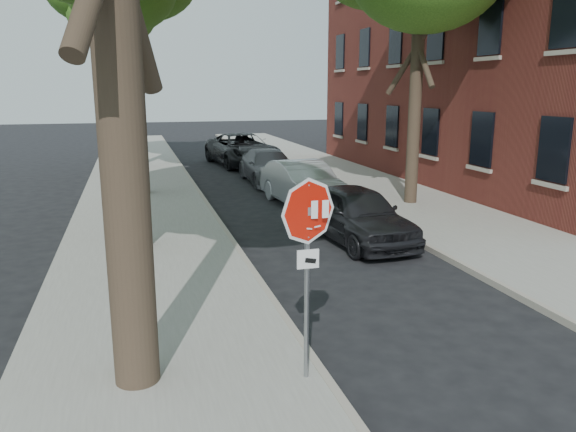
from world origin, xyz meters
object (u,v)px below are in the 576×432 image
car_b (303,184)px  car_d (242,150)px  car_c (269,166)px  car_a (357,214)px  stop_sign (308,241)px  tree_far (123,9)px

car_b → car_d: size_ratio=0.77×
car_c → car_d: size_ratio=0.80×
car_d → car_a: bearing=-96.7°
stop_sign → car_b: bearing=73.2°
tree_far → car_c: 10.02m
stop_sign → car_c: size_ratio=0.57×
tree_far → car_c: bearing=-45.5°
stop_sign → car_a: stop_sign is taller
car_b → car_d: 10.23m
stop_sign → car_b: size_ratio=0.59×
stop_sign → car_c: 16.12m
car_c → car_d: 5.44m
car_a → car_b: car_b is taller
tree_far → car_b: 13.21m
stop_sign → tree_far: size_ratio=0.28×
stop_sign → car_d: stop_sign is taller
car_a → car_d: car_d is taller
tree_far → car_a: (5.32, -14.78, -6.51)m
car_a → car_b: bearing=84.9°
car_b → car_d: (-0.02, 10.23, 0.07)m
stop_sign → car_d: size_ratio=0.46×
car_b → car_c: (0.00, 4.79, -0.06)m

